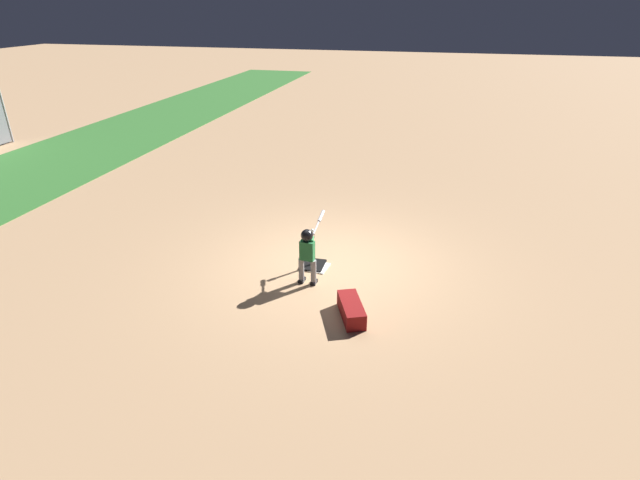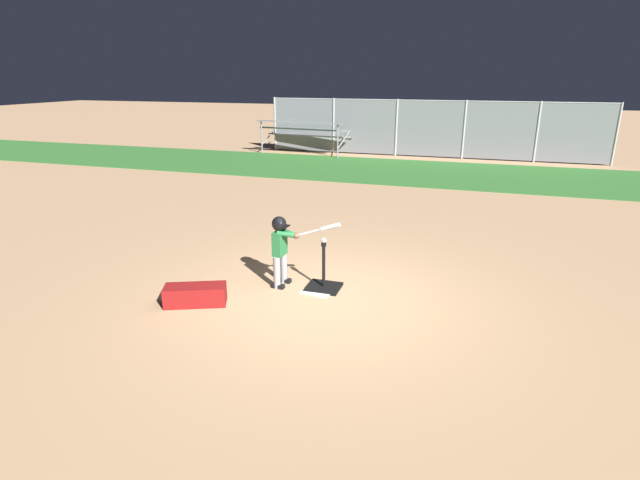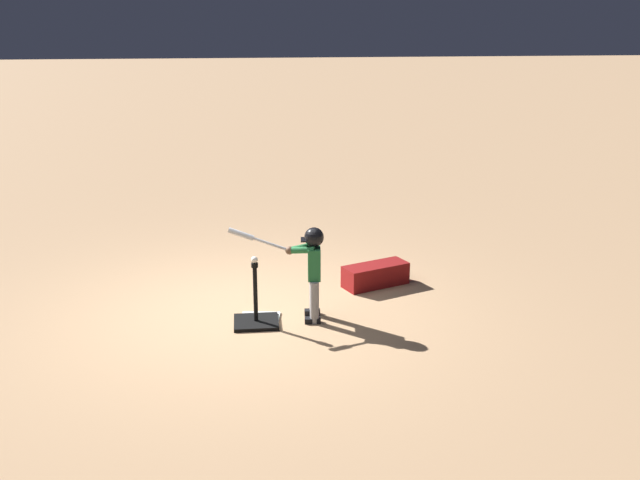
# 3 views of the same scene
# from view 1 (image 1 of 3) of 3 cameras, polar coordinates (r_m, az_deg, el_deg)

# --- Properties ---
(ground_plane) EXTENTS (90.00, 90.00, 0.00)m
(ground_plane) POSITION_cam_1_polar(r_m,az_deg,el_deg) (9.85, 1.48, -2.77)
(ground_plane) COLOR tan
(home_plate) EXTENTS (0.49, 0.49, 0.02)m
(home_plate) POSITION_cam_1_polar(r_m,az_deg,el_deg) (9.73, -0.42, -3.09)
(home_plate) COLOR white
(home_plate) RESTS_ON ground_plane
(batting_tee) EXTENTS (0.50, 0.45, 0.72)m
(batting_tee) POSITION_cam_1_polar(r_m,az_deg,el_deg) (9.75, -0.83, -2.53)
(batting_tee) COLOR black
(batting_tee) RESTS_ON ground_plane
(batter_child) EXTENTS (1.06, 0.34, 1.09)m
(batter_child) POSITION_cam_1_polar(r_m,az_deg,el_deg) (8.92, -1.38, -1.01)
(batter_child) COLOR gray
(batter_child) RESTS_ON ground_plane
(baseball) EXTENTS (0.07, 0.07, 0.07)m
(baseball) POSITION_cam_1_polar(r_m,az_deg,el_deg) (9.45, -0.86, 1.08)
(baseball) COLOR white
(baseball) RESTS_ON batting_tee
(equipment_bag) EXTENTS (0.90, 0.62, 0.28)m
(equipment_bag) POSITION_cam_1_polar(r_m,az_deg,el_deg) (8.23, 3.60, -7.96)
(equipment_bag) COLOR maroon
(equipment_bag) RESTS_ON ground_plane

